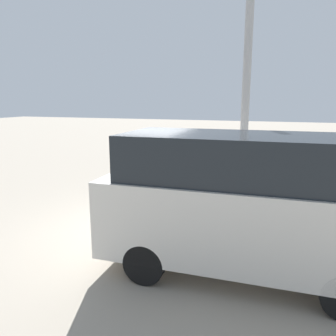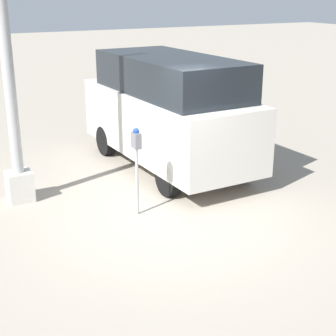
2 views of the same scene
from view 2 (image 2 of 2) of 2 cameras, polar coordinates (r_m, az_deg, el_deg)
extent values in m
plane|color=gray|center=(8.47, 0.77, -6.23)|extent=(80.00, 80.00, 0.00)
cylinder|color=#9E9EA3|center=(8.62, -3.45, -1.52)|extent=(0.05, 0.05, 1.18)
cube|color=slate|center=(8.40, -3.55, 3.08)|extent=(0.20, 0.11, 0.26)
sphere|color=navy|center=(8.36, -3.57, 4.08)|extent=(0.11, 0.11, 0.11)
cube|color=beige|center=(9.66, -16.10, -1.95)|extent=(0.44, 0.44, 0.55)
cylinder|color=#9E9E9E|center=(9.08, -17.71, 14.14)|extent=(0.20, 0.20, 4.85)
cube|color=beige|center=(10.88, -0.06, 5.08)|extent=(4.71, 1.95, 1.29)
cube|color=black|center=(10.57, 0.26, 10.29)|extent=(3.77, 1.78, 0.74)
cube|color=orange|center=(12.74, -7.53, 4.73)|extent=(0.08, 0.12, 0.20)
cylinder|color=black|center=(11.95, -6.88, 3.05)|extent=(0.68, 0.24, 0.68)
cylinder|color=black|center=(12.64, -0.15, 4.08)|extent=(0.68, 0.24, 0.68)
cylinder|color=black|center=(9.48, 0.06, -1.15)|extent=(0.68, 0.24, 0.68)
cylinder|color=black|center=(10.34, 7.82, 0.41)|extent=(0.68, 0.24, 0.68)
camera|label=1|loc=(14.21, 18.62, 15.32)|focal=35.00mm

